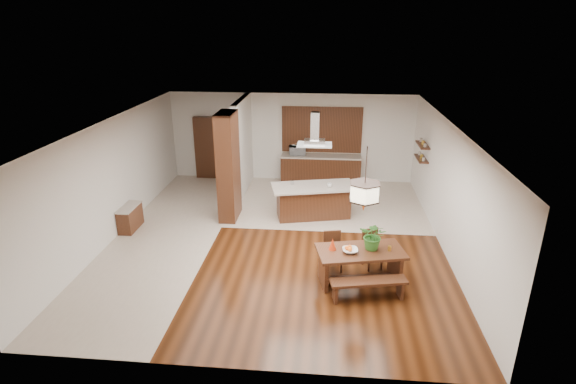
# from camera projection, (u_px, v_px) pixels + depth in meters

# --- Properties ---
(room_shell) EXTENTS (9.00, 9.04, 2.92)m
(room_shell) POSITION_uv_depth(u_px,v_px,m) (275.00, 159.00, 10.43)
(room_shell) COLOR black
(room_shell) RESTS_ON ground
(tile_hallway) EXTENTS (2.50, 9.00, 0.01)m
(tile_hallway) POSITION_uv_depth(u_px,v_px,m) (169.00, 234.00, 11.40)
(tile_hallway) COLOR beige
(tile_hallway) RESTS_ON ground
(tile_kitchen) EXTENTS (5.50, 4.00, 0.01)m
(tile_kitchen) POSITION_uv_depth(u_px,v_px,m) (327.00, 202.00, 13.38)
(tile_kitchen) COLOR beige
(tile_kitchen) RESTS_ON ground
(soffit_band) EXTENTS (8.00, 9.00, 0.02)m
(soffit_band) POSITION_uv_depth(u_px,v_px,m) (275.00, 124.00, 10.13)
(soffit_band) COLOR #38200E
(soffit_band) RESTS_ON room_shell
(partition_pier) EXTENTS (0.45, 1.00, 2.90)m
(partition_pier) POSITION_uv_depth(u_px,v_px,m) (228.00, 167.00, 11.88)
(partition_pier) COLOR black
(partition_pier) RESTS_ON ground
(partition_stub) EXTENTS (0.18, 2.40, 2.90)m
(partition_stub) POSITION_uv_depth(u_px,v_px,m) (243.00, 146.00, 13.83)
(partition_stub) COLOR silver
(partition_stub) RESTS_ON ground
(hallway_console) EXTENTS (0.37, 0.88, 0.63)m
(hallway_console) POSITION_uv_depth(u_px,v_px,m) (130.00, 218.00, 11.56)
(hallway_console) COLOR black
(hallway_console) RESTS_ON ground
(hallway_doorway) EXTENTS (1.10, 0.20, 2.10)m
(hallway_doorway) POSITION_uv_depth(u_px,v_px,m) (211.00, 148.00, 15.11)
(hallway_doorway) COLOR black
(hallway_doorway) RESTS_ON ground
(rear_counter) EXTENTS (2.60, 0.62, 0.95)m
(rear_counter) POSITION_uv_depth(u_px,v_px,m) (321.00, 169.00, 14.82)
(rear_counter) COLOR black
(rear_counter) RESTS_ON ground
(kitchen_window) EXTENTS (2.60, 0.08, 1.50)m
(kitchen_window) POSITION_uv_depth(u_px,v_px,m) (322.00, 130.00, 14.60)
(kitchen_window) COLOR #AA6933
(kitchen_window) RESTS_ON room_shell
(shelf_lower) EXTENTS (0.26, 0.90, 0.04)m
(shelf_lower) POSITION_uv_depth(u_px,v_px,m) (421.00, 159.00, 12.75)
(shelf_lower) COLOR black
(shelf_lower) RESTS_ON room_shell
(shelf_upper) EXTENTS (0.26, 0.90, 0.04)m
(shelf_upper) POSITION_uv_depth(u_px,v_px,m) (423.00, 145.00, 12.61)
(shelf_upper) COLOR black
(shelf_upper) RESTS_ON room_shell
(dining_table) EXTENTS (1.89, 1.23, 0.73)m
(dining_table) POSITION_uv_depth(u_px,v_px,m) (360.00, 259.00, 9.15)
(dining_table) COLOR black
(dining_table) RESTS_ON ground
(dining_bench) EXTENTS (1.52, 0.61, 0.42)m
(dining_bench) POSITION_uv_depth(u_px,v_px,m) (368.00, 289.00, 8.68)
(dining_bench) COLOR black
(dining_bench) RESTS_ON ground
(dining_chair_left) EXTENTS (0.44, 0.44, 0.85)m
(dining_chair_left) POSITION_uv_depth(u_px,v_px,m) (333.00, 252.00, 9.63)
(dining_chair_left) COLOR black
(dining_chair_left) RESTS_ON ground
(dining_chair_right) EXTENTS (0.49, 0.49, 0.85)m
(dining_chair_right) POSITION_uv_depth(u_px,v_px,m) (373.00, 250.00, 9.73)
(dining_chair_right) COLOR black
(dining_chair_right) RESTS_ON ground
(pendant_lantern) EXTENTS (0.64, 0.64, 1.31)m
(pendant_lantern) POSITION_uv_depth(u_px,v_px,m) (365.00, 180.00, 8.54)
(pendant_lantern) COLOR #FEEDC2
(pendant_lantern) RESTS_ON room_shell
(foliage_plant) EXTENTS (0.66, 0.62, 0.60)m
(foliage_plant) POSITION_uv_depth(u_px,v_px,m) (374.00, 236.00, 9.02)
(foliage_plant) COLOR #2D6722
(foliage_plant) RESTS_ON dining_table
(fruit_bowl) EXTENTS (0.34, 0.34, 0.08)m
(fruit_bowl) POSITION_uv_depth(u_px,v_px,m) (350.00, 250.00, 8.99)
(fruit_bowl) COLOR beige
(fruit_bowl) RESTS_ON dining_table
(napkin_cone) EXTENTS (0.20, 0.20, 0.24)m
(napkin_cone) POSITION_uv_depth(u_px,v_px,m) (333.00, 244.00, 9.06)
(napkin_cone) COLOR red
(napkin_cone) RESTS_ON dining_table
(gold_ornament) EXTENTS (0.08, 0.08, 0.10)m
(gold_ornament) POSITION_uv_depth(u_px,v_px,m) (390.00, 248.00, 9.04)
(gold_ornament) COLOR gold
(gold_ornament) RESTS_ON dining_table
(kitchen_island) EXTENTS (2.40, 1.46, 0.92)m
(kitchen_island) POSITION_uv_depth(u_px,v_px,m) (313.00, 201.00, 12.24)
(kitchen_island) COLOR black
(kitchen_island) RESTS_ON ground
(range_hood) EXTENTS (0.90, 0.55, 0.87)m
(range_hood) POSITION_uv_depth(u_px,v_px,m) (315.00, 129.00, 11.53)
(range_hood) COLOR silver
(range_hood) RESTS_ON room_shell
(island_cup) EXTENTS (0.14, 0.14, 0.10)m
(island_cup) POSITION_uv_depth(u_px,v_px,m) (330.00, 185.00, 11.94)
(island_cup) COLOR silver
(island_cup) RESTS_ON kitchen_island
(microwave) EXTENTS (0.57, 0.43, 0.29)m
(microwave) POSITION_uv_depth(u_px,v_px,m) (297.00, 150.00, 14.69)
(microwave) COLOR #B3B5BA
(microwave) RESTS_ON rear_counter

